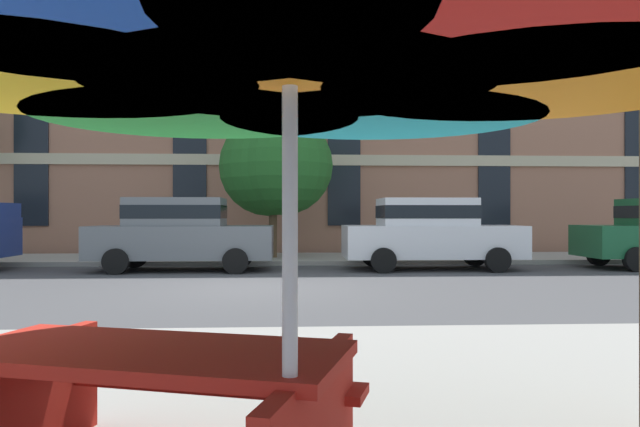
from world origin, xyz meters
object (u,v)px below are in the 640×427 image
patio_umbrella (290,19)px  street_tree_middle (276,166)px  sedan_gray (180,232)px  picnic_table (149,409)px  sedan_white (430,231)px

patio_umbrella → street_tree_middle: bearing=91.3°
sedan_gray → picnic_table: (1.99, -12.18, -0.46)m
sedan_gray → patio_umbrella: (2.64, -12.70, 1.17)m
sedan_white → street_tree_middle: (-3.90, 2.75, 1.85)m
picnic_table → patio_umbrella: bearing=-38.9°
sedan_white → street_tree_middle: street_tree_middle is taller
sedan_gray → street_tree_middle: size_ratio=1.03×
street_tree_middle → picnic_table: (-0.29, -14.93, -2.31)m
sedan_gray → street_tree_middle: (2.28, 2.75, 1.85)m
patio_umbrella → sedan_gray: bearing=101.7°
street_tree_middle → patio_umbrella: 15.47m
street_tree_middle → picnic_table: bearing=-91.1°
street_tree_middle → sedan_white: bearing=-35.1°
sedan_white → patio_umbrella: 13.24m
sedan_gray → street_tree_middle: 4.02m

